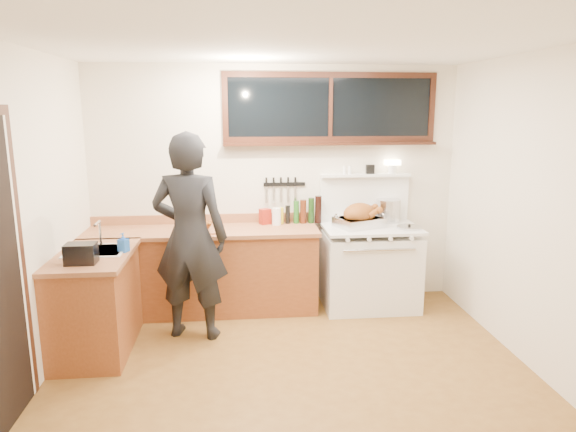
{
  "coord_description": "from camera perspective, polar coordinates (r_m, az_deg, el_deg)",
  "views": [
    {
      "loc": [
        -0.43,
        -3.84,
        2.15
      ],
      "look_at": [
        0.05,
        0.85,
        1.15
      ],
      "focal_mm": 32.0,
      "sensor_mm": 36.0,
      "label": 1
    }
  ],
  "objects": [
    {
      "name": "coffee_tin",
      "position": [
        5.6,
        -2.56,
        -0.06
      ],
      "size": [
        0.14,
        0.13,
        0.17
      ],
      "color": "maroon",
      "rests_on": "counter_back"
    },
    {
      "name": "knife_strip",
      "position": [
        5.66,
        -0.58,
        3.45
      ],
      "size": [
        0.46,
        0.03,
        0.28
      ],
      "color": "black",
      "rests_on": "room_shell"
    },
    {
      "name": "ground_plane",
      "position": [
        4.43,
        0.49,
        -17.23
      ],
      "size": [
        4.0,
        3.5,
        0.02
      ],
      "primitive_type": "cube",
      "color": "brown"
    },
    {
      "name": "room_shell",
      "position": [
        3.9,
        0.54,
        4.6
      ],
      "size": [
        4.1,
        3.6,
        2.65
      ],
      "color": "silver",
      "rests_on": "ground"
    },
    {
      "name": "back_window",
      "position": [
        5.65,
        4.75,
        11.07
      ],
      "size": [
        2.32,
        0.13,
        0.77
      ],
      "color": "black",
      "rests_on": "room_shell"
    },
    {
      "name": "pitcher",
      "position": [
        5.55,
        -1.29,
        -0.06
      ],
      "size": [
        0.12,
        0.12,
        0.18
      ],
      "color": "white",
      "rests_on": "counter_back"
    },
    {
      "name": "counter_left",
      "position": [
        4.94,
        -20.59,
        -8.91
      ],
      "size": [
        0.64,
        1.09,
        0.9
      ],
      "color": "brown",
      "rests_on": "ground"
    },
    {
      "name": "toaster",
      "position": [
        4.52,
        -22.01,
        -3.89
      ],
      "size": [
        0.24,
        0.17,
        0.17
      ],
      "color": "black",
      "rests_on": "counter_left"
    },
    {
      "name": "vintage_stove",
      "position": [
        5.7,
        9.02,
        -5.36
      ],
      "size": [
        1.02,
        0.74,
        1.58
      ],
      "color": "white",
      "rests_on": "ground"
    },
    {
      "name": "sink_unit",
      "position": [
        4.89,
        -20.48,
        -4.26
      ],
      "size": [
        0.5,
        0.45,
        0.37
      ],
      "color": "white",
      "rests_on": "counter_left"
    },
    {
      "name": "soap_bottle",
      "position": [
        4.75,
        -17.83,
        -2.81
      ],
      "size": [
        0.1,
        0.1,
        0.17
      ],
      "color": "blue",
      "rests_on": "counter_left"
    },
    {
      "name": "roast_turkey",
      "position": [
        5.52,
        7.99,
        -0.12
      ],
      "size": [
        0.57,
        0.5,
        0.26
      ],
      "color": "silver",
      "rests_on": "vintage_stove"
    },
    {
      "name": "cutting_board",
      "position": [
        5.28,
        -9.62,
        -1.3
      ],
      "size": [
        0.41,
        0.34,
        0.13
      ],
      "color": "#985F3C",
      "rests_on": "counter_back"
    },
    {
      "name": "man",
      "position": [
        4.84,
        -10.84,
        -2.3
      ],
      "size": [
        0.8,
        0.62,
        1.95
      ],
      "color": "black",
      "rests_on": "ground"
    },
    {
      "name": "counter_back",
      "position": [
        5.57,
        -9.42,
        -5.92
      ],
      "size": [
        2.44,
        0.64,
        1.0
      ],
      "color": "brown",
      "rests_on": "ground"
    },
    {
      "name": "saucepan",
      "position": [
        5.83,
        8.86,
        0.06
      ],
      "size": [
        0.17,
        0.28,
        0.12
      ],
      "color": "silver",
      "rests_on": "vintage_stove"
    },
    {
      "name": "stockpot",
      "position": [
        5.81,
        11.06,
        0.6
      ],
      "size": [
        0.32,
        0.32,
        0.25
      ],
      "color": "silver",
      "rests_on": "vintage_stove"
    },
    {
      "name": "bottle_cluster",
      "position": [
        5.63,
        1.76,
        0.49
      ],
      "size": [
        0.48,
        0.07,
        0.3
      ],
      "color": "black",
      "rests_on": "counter_back"
    },
    {
      "name": "pot_lid",
      "position": [
        5.56,
        13.33,
        -1.21
      ],
      "size": [
        0.35,
        0.35,
        0.04
      ],
      "color": "silver",
      "rests_on": "vintage_stove"
    }
  ]
}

